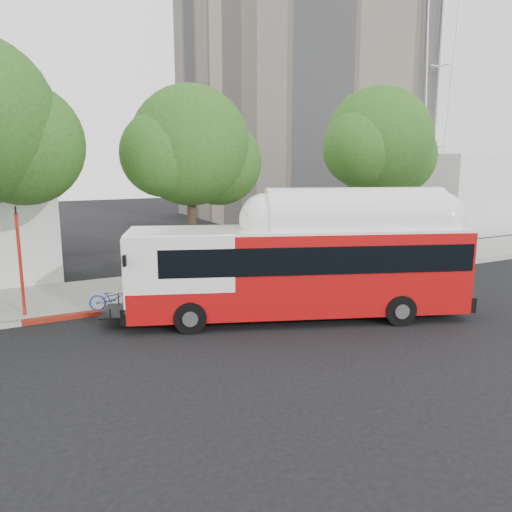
{
  "coord_description": "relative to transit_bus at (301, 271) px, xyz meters",
  "views": [
    {
      "loc": [
        -8.45,
        -14.16,
        5.49
      ],
      "look_at": [
        0.54,
        3.0,
        1.79
      ],
      "focal_mm": 35.0,
      "sensor_mm": 36.0,
      "label": 1
    }
  ],
  "objects": [
    {
      "name": "ground",
      "position": [
        -0.83,
        -0.16,
        -1.72
      ],
      "size": [
        120.0,
        120.0,
        0.0
      ],
      "primitive_type": "plane",
      "color": "black",
      "rests_on": "ground"
    },
    {
      "name": "sidewalk",
      "position": [
        -0.83,
        6.34,
        -1.65
      ],
      "size": [
        60.0,
        5.0,
        0.15
      ],
      "primitive_type": "cube",
      "color": "gray",
      "rests_on": "ground"
    },
    {
      "name": "curb_strip",
      "position": [
        -0.83,
        3.74,
        -1.65
      ],
      "size": [
        60.0,
        0.3,
        0.15
      ],
      "primitive_type": "cube",
      "color": "gray",
      "rests_on": "ground"
    },
    {
      "name": "red_curb_segment",
      "position": [
        -3.83,
        3.74,
        -1.64
      ],
      "size": [
        10.0,
        0.32,
        0.16
      ],
      "primitive_type": "cube",
      "color": "maroon",
      "rests_on": "ground"
    },
    {
      "name": "street_tree_mid",
      "position": [
        -1.42,
        5.9,
        4.18
      ],
      "size": [
        5.75,
        5.0,
        8.62
      ],
      "color": "#2D2116",
      "rests_on": "ground"
    },
    {
      "name": "street_tree_right",
      "position": [
        8.61,
        5.7,
        4.53
      ],
      "size": [
        6.21,
        5.4,
        9.18
      ],
      "color": "#2D2116",
      "rests_on": "ground"
    },
    {
      "name": "apartment_tower",
      "position": [
        17.17,
        27.84,
        15.89
      ],
      "size": [
        18.0,
        18.0,
        37.0
      ],
      "color": "gray",
      "rests_on": "ground"
    },
    {
      "name": "horizon_block",
      "position": [
        29.17,
        15.84,
        1.28
      ],
      "size": [
        20.0,
        12.0,
        6.0
      ],
      "primitive_type": "cube",
      "color": "silver",
      "rests_on": "ground"
    },
    {
      "name": "transit_bus",
      "position": [
        0.0,
        0.0,
        0.0
      ],
      "size": [
        12.43,
        6.5,
        3.69
      ],
      "rotation": [
        0.0,
        0.0,
        -0.37
      ],
      "color": "#AA0B0C",
      "rests_on": "ground"
    },
    {
      "name": "signal_pole",
      "position": [
        -8.67,
        4.43,
        0.31
      ],
      "size": [
        0.11,
        0.38,
        3.98
      ],
      "color": "#B61E13",
      "rests_on": "ground"
    }
  ]
}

